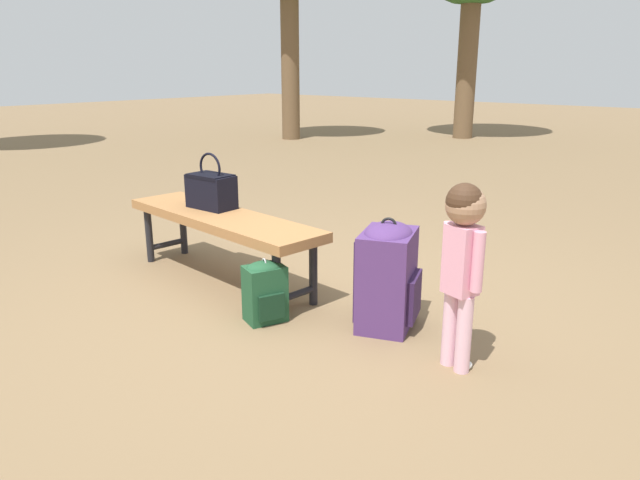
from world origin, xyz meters
TOP-DOWN VIEW (x-y plane):
  - ground_plane at (0.00, 0.00)m, footprint 40.00×40.00m
  - park_bench at (-0.73, 0.06)m, footprint 1.63×0.55m
  - handbag at (-0.91, 0.13)m, footprint 0.32×0.19m
  - child_standing at (0.98, -0.03)m, footprint 0.23×0.18m
  - backpack_large at (0.48, 0.15)m, footprint 0.39×0.43m
  - backpack_small at (-0.07, -0.22)m, footprint 0.23×0.26m

SIDE VIEW (x-z plane):
  - ground_plane at x=0.00m, z-range 0.00..0.00m
  - backpack_small at x=-0.07m, z-range 0.00..0.36m
  - backpack_large at x=0.48m, z-range 0.00..0.60m
  - park_bench at x=-0.73m, z-range 0.17..0.62m
  - handbag at x=-0.91m, z-range 0.39..0.76m
  - child_standing at x=0.98m, z-range 0.14..1.02m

